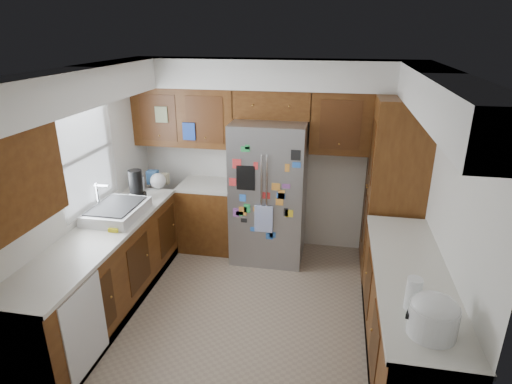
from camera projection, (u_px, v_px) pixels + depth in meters
floor at (251, 308)px, 4.64m from camera, size 3.60×3.60×0.00m
room_shell at (247, 135)px, 4.33m from camera, size 3.64×3.24×2.52m
left_counter_run at (131, 260)px, 4.74m from camera, size 1.36×3.20×0.92m
right_counter_run at (405, 320)px, 3.79m from camera, size 0.63×2.25×0.92m
pantry at (394, 188)px, 5.04m from camera, size 0.60×0.90×2.15m
fridge at (269, 192)px, 5.42m from camera, size 0.90×0.79×1.80m
bridge_cabinet at (273, 103)px, 5.24m from camera, size 0.96×0.34×0.35m
fridge_top_items at (262, 79)px, 5.10m from camera, size 0.76×0.29×0.26m
sink_assembly at (117, 211)px, 4.63m from camera, size 0.52×0.73×0.37m
left_counter_clutter at (146, 183)px, 5.28m from camera, size 0.36×0.79×0.38m
rice_cooker at (434, 315)px, 2.83m from camera, size 0.33×0.32×0.29m
paper_towel at (413, 294)px, 3.09m from camera, size 0.11×0.11×0.25m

